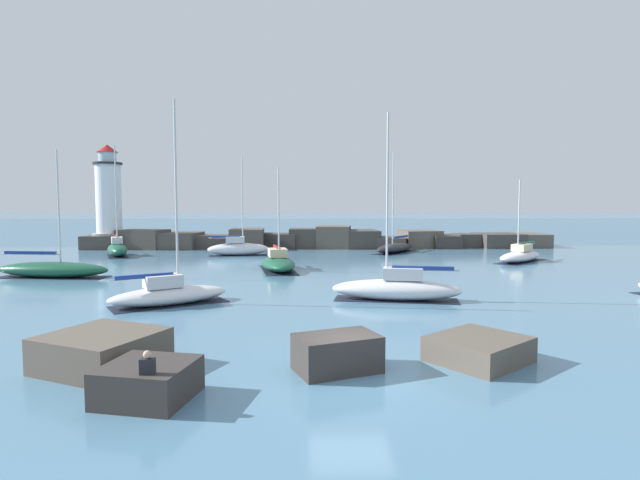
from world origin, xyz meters
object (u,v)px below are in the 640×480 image
object	(u,v)px
sailboat_moored_3	(395,248)
sailboat_moored_7	(117,249)
person_on_rocks	(148,378)
sailboat_moored_2	(278,262)
sailboat_moored_6	(169,293)
lighthouse	(109,205)
sailboat_moored_1	(238,248)
sailboat_moored_4	(520,255)
sailboat_moored_5	(53,269)
sailboat_moored_0	(397,288)

from	to	relation	value
sailboat_moored_3	sailboat_moored_7	distance (m)	28.49
person_on_rocks	sailboat_moored_2	bearing A→B (deg)	85.77
sailboat_moored_6	sailboat_moored_2	bearing A→B (deg)	69.13
sailboat_moored_3	sailboat_moored_2	bearing A→B (deg)	-130.56
lighthouse	sailboat_moored_1	xyz separation A→B (m)	(15.92, -8.36, -4.38)
sailboat_moored_1	person_on_rocks	size ratio (longest dim) A/B	6.31
sailboat_moored_3	sailboat_moored_7	bearing A→B (deg)	-175.02
lighthouse	sailboat_moored_4	xyz separation A→B (m)	(42.04, -14.79, -4.55)
lighthouse	person_on_rocks	distance (m)	50.19
lighthouse	sailboat_moored_5	bearing A→B (deg)	-78.47
sailboat_moored_1	sailboat_moored_4	world-z (taller)	sailboat_moored_1
sailboat_moored_0	sailboat_moored_1	world-z (taller)	sailboat_moored_0
sailboat_moored_3	person_on_rocks	distance (m)	42.74
sailboat_moored_1	sailboat_moored_4	distance (m)	26.90
lighthouse	sailboat_moored_4	size ratio (longest dim) A/B	1.64
sailboat_moored_1	sailboat_moored_5	distance (m)	18.45
sailboat_moored_2	sailboat_moored_7	distance (m)	20.07
sailboat_moored_2	sailboat_moored_6	world-z (taller)	sailboat_moored_6
lighthouse	sailboat_moored_6	distance (m)	36.70
sailboat_moored_3	lighthouse	bearing A→B (deg)	169.49
sailboat_moored_5	sailboat_moored_7	size ratio (longest dim) A/B	0.82
sailboat_moored_5	sailboat_moored_4	bearing A→B (deg)	12.41
lighthouse	person_on_rocks	xyz separation A→B (m)	(18.53, -46.45, -4.25)
sailboat_moored_1	sailboat_moored_7	bearing A→B (deg)	-179.51
sailboat_moored_2	sailboat_moored_7	size ratio (longest dim) A/B	0.73
sailboat_moored_0	sailboat_moored_6	world-z (taller)	sailboat_moored_6
sailboat_moored_2	lighthouse	bearing A→B (deg)	136.05
sailboat_moored_1	sailboat_moored_4	size ratio (longest dim) A/B	1.35
sailboat_moored_2	sailboat_moored_3	world-z (taller)	sailboat_moored_3
sailboat_moored_3	sailboat_moored_5	size ratio (longest dim) A/B	1.19
sailboat_moored_0	sailboat_moored_2	size ratio (longest dim) A/B	1.26
sailboat_moored_6	sailboat_moored_0	bearing A→B (deg)	3.52
sailboat_moored_0	sailboat_moored_5	size ratio (longest dim) A/B	1.12
sailboat_moored_4	sailboat_moored_5	size ratio (longest dim) A/B	0.82
sailboat_moored_6	lighthouse	bearing A→B (deg)	115.14
lighthouse	sailboat_moored_7	bearing A→B (deg)	-65.13
lighthouse	sailboat_moored_1	distance (m)	18.50
sailboat_moored_1	person_on_rocks	xyz separation A→B (m)	(2.62, -38.09, 0.13)
lighthouse	sailboat_moored_7	size ratio (longest dim) A/B	1.10
sailboat_moored_0	sailboat_moored_2	distance (m)	14.29
person_on_rocks	lighthouse	bearing A→B (deg)	111.75
sailboat_moored_1	sailboat_moored_7	xyz separation A→B (m)	(-11.99, -0.10, 0.00)
sailboat_moored_3	sailboat_moored_6	size ratio (longest dim) A/B	1.02
sailboat_moored_0	sailboat_moored_5	world-z (taller)	sailboat_moored_0
sailboat_moored_3	person_on_rocks	bearing A→B (deg)	-108.79
sailboat_moored_7	person_on_rocks	world-z (taller)	sailboat_moored_7
sailboat_moored_0	sailboat_moored_7	size ratio (longest dim) A/B	0.92
sailboat_moored_4	sailboat_moored_7	world-z (taller)	sailboat_moored_7
lighthouse	sailboat_moored_0	xyz separation A→B (m)	(27.51, -32.23, -4.44)
sailboat_moored_1	sailboat_moored_6	distance (m)	24.61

